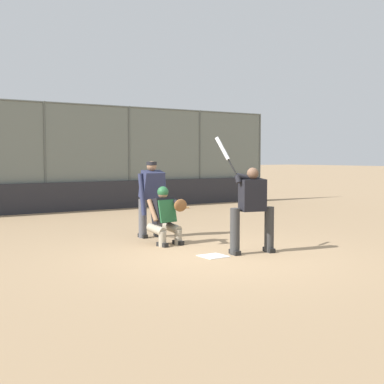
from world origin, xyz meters
name	(u,v)px	position (x,y,z in m)	size (l,w,h in m)	color
ground_plane	(213,256)	(0.00, 0.00, 0.00)	(160.00, 160.00, 0.00)	#9E7F5B
home_plate_marker	(213,256)	(0.00, 0.00, 0.01)	(0.43, 0.43, 0.01)	white
backstop_fence	(45,154)	(0.00, -8.80, 1.79)	(17.42, 0.08, 3.41)	#515651
padding_wall	(47,198)	(0.00, -8.70, 0.46)	(16.99, 0.18, 0.92)	#28282D
bleachers_beyond	(94,186)	(-2.84, -11.66, 0.59)	(12.14, 3.05, 1.80)	slate
batter_at_plate	(252,207)	(-0.74, 0.13, 0.83)	(0.88, 0.77, 2.07)	#333333
catcher_behind_plate	(165,215)	(0.05, -1.52, 0.59)	(0.63, 0.73, 1.14)	gray
umpire_home	(152,197)	(-0.19, -2.50, 0.87)	(0.66, 0.41, 1.62)	#4C4C51
spare_bat_near_backstop	(180,207)	(-4.11, -7.56, 0.03)	(0.83, 0.41, 0.07)	black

